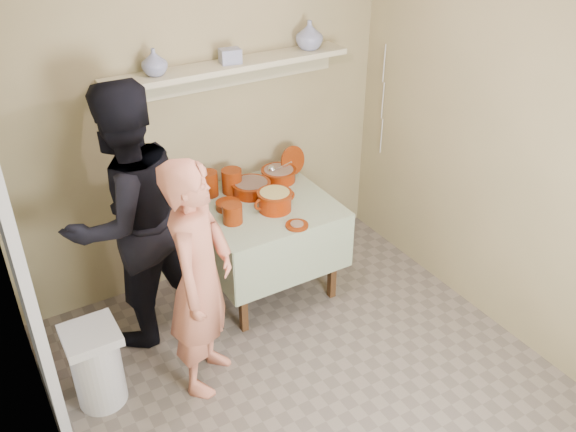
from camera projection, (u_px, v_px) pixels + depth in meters
ground at (328, 405)px, 3.81m from camera, size 3.50×3.50×0.00m
tile_panel at (19, 269)px, 3.36m from camera, size 0.06×0.70×2.00m
plate_stack_a at (209, 184)px, 4.52m from camera, size 0.14×0.14×0.19m
plate_stack_b at (232, 181)px, 4.56m from camera, size 0.15×0.15×0.18m
bowl_stack at (232, 213)px, 4.20m from camera, size 0.14×0.14×0.14m
empty_bowl at (228, 205)px, 4.38m from camera, size 0.18×0.18×0.05m
propped_lid at (293, 160)px, 4.80m from camera, size 0.24×0.11×0.23m
vase_right at (309, 35)px, 4.43m from camera, size 0.24×0.24×0.21m
vase_left at (154, 62)px, 3.93m from camera, size 0.24×0.24×0.18m
ceramic_box at (230, 56)px, 4.17m from camera, size 0.15×0.12×0.10m
person_cook at (200, 279)px, 3.62m from camera, size 0.67×0.68×1.58m
person_helper at (128, 219)px, 3.95m from camera, size 1.07×0.95×1.85m
room_shell at (340, 177)px, 2.98m from camera, size 3.04×3.54×2.62m
serving_table at (263, 216)px, 4.53m from camera, size 0.97×0.97×0.76m
cazuela_meat_a at (251, 187)px, 4.55m from camera, size 0.30×0.30×0.10m
cazuela_meat_b at (279, 174)px, 4.74m from camera, size 0.28×0.28×0.10m
ladle at (273, 169)px, 4.69m from camera, size 0.08×0.26×0.19m
cazuela_rice at (275, 199)px, 4.34m from camera, size 0.33×0.25×0.14m
front_plate at (297, 225)px, 4.18m from camera, size 0.16×0.16×0.03m
wall_shelf at (228, 68)px, 4.25m from camera, size 1.80×0.25×0.21m
trash_bin at (97, 366)px, 3.71m from camera, size 0.32×0.32×0.56m
electrical_cord at (383, 101)px, 4.90m from camera, size 0.01×0.05×0.90m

